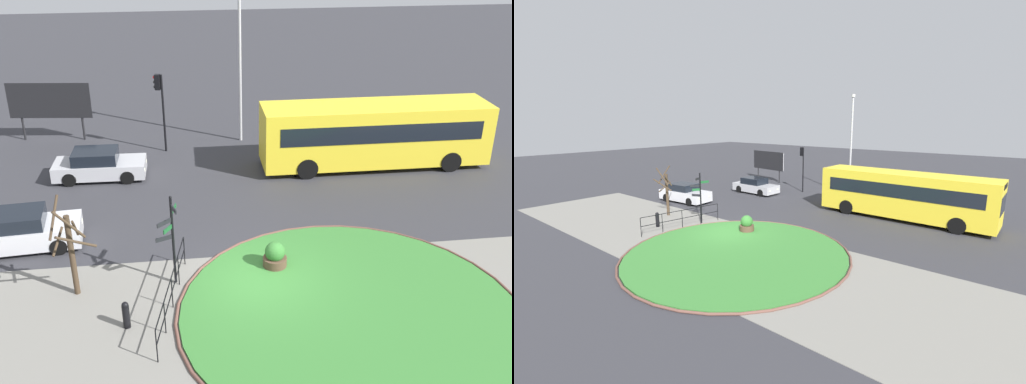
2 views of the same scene
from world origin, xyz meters
The scene contains 15 objects.
ground centered at (0.00, 0.00, 0.00)m, with size 120.00×120.00×0.00m, color #333338.
sidewalk_paving centered at (0.00, -2.10, 0.01)m, with size 32.00×7.79×0.02m, color gray.
grass_island centered at (2.66, -2.05, 0.05)m, with size 10.87×10.87×0.10m, color #387A33.
grass_kerb_ring centered at (2.66, -2.05, 0.06)m, with size 11.18×11.18×0.11m, color brown.
signpost_directional centered at (-2.87, 0.32, 1.92)m, with size 0.74×1.07×3.30m.
bollard_foreground centered at (-4.33, -1.90, 0.48)m, with size 0.22×0.22×0.94m.
railing_grass_edge centered at (-2.94, -1.07, 0.74)m, with size 0.92×5.09×1.15m.
bus_yellow centered at (6.97, 9.46, 1.68)m, with size 11.07×2.75×3.12m.
car_near_lane centered at (-6.30, 9.63, 0.65)m, with size 4.30×1.90×1.40m.
car_far_lane centered at (-8.52, 3.48, 0.69)m, with size 4.43×2.12×1.48m.
traffic_light_near centered at (-3.34, 12.77, 2.98)m, with size 0.48×0.32×4.08m.
lamppost_tall centered at (0.87, 13.84, 4.60)m, with size 0.32×0.32×8.60m.
billboard_left centered at (-9.32, 15.24, 2.18)m, with size 4.44×0.67×3.21m.
planter_near_signpost centered at (0.68, 0.83, 0.46)m, with size 0.85×0.85×1.02m.
street_tree_bare centered at (-6.09, 0.08, 1.77)m, with size 1.46×1.46×3.45m.
Camera 2 is at (14.12, -13.76, 6.58)m, focal length 24.46 mm.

